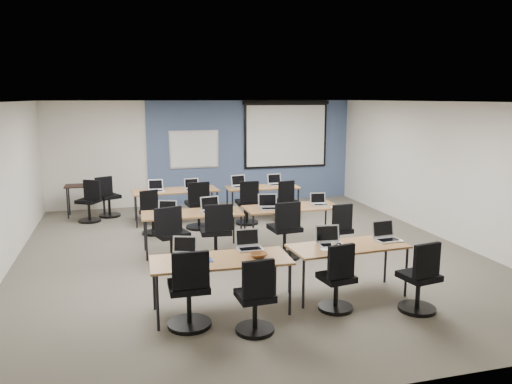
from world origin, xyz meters
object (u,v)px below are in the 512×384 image
object	(u,v)px
spare_chair_a	(108,200)
task_chair_10	(248,206)
training_table_mid_right	(292,209)
laptop_11	(275,182)
task_chair_2	(337,283)
task_chair_7	(339,234)
training_table_front_left	(221,262)
laptop_7	(319,202)
training_table_mid_left	(192,215)
task_chair_0	(189,295)
laptop_1	(249,244)
laptop_8	(156,188)
task_chair_1	(256,302)
whiteboard	(194,149)
training_table_front_right	(348,249)
laptop_2	(330,240)
laptop_5	(211,208)
training_table_back_right	(263,189)
laptop_0	(186,251)
laptop_6	(269,205)
task_chair_6	(285,235)
task_chair_11	(285,205)
laptop_4	(168,212)
utility_table	(85,189)
spare_chair_b	(90,205)
laptop_10	(239,184)
task_chair_4	(171,241)
training_table_back_left	(176,192)
projector_screen	(286,131)
laptop_3	(386,235)
laptop_9	(192,187)
task_chair_9	(199,209)
task_chair_8	(152,216)
task_chair_5	(216,238)

from	to	relation	value
spare_chair_a	task_chair_10	bearing A→B (deg)	-54.40
training_table_mid_right	laptop_11	distance (m)	2.40
task_chair_2	task_chair_7	bearing A→B (deg)	56.64
training_table_front_left	laptop_7	bearing A→B (deg)	49.62
training_table_front_left	training_table_mid_left	world-z (taller)	same
task_chair_0	laptop_1	xyz separation A→B (m)	(0.92, 0.68, 0.37)
laptop_8	task_chair_1	bearing A→B (deg)	-77.93
whiteboard	laptop_11	bearing A→B (deg)	-45.74
training_table_front_right	task_chair_0	distance (m)	2.37
whiteboard	laptop_2	xyz separation A→B (m)	(0.94, -6.59, -0.65)
whiteboard	laptop_5	world-z (taller)	whiteboard
training_table_back_right	laptop_0	size ratio (longest dim) A/B	5.30
laptop_6	laptop_11	bearing A→B (deg)	80.45
task_chair_2	laptop_8	xyz separation A→B (m)	(-1.93, 5.40, 0.40)
training_table_back_right	task_chair_6	world-z (taller)	task_chair_6
task_chair_11	training_table_mid_left	bearing A→B (deg)	-154.90
training_table_front_right	laptop_4	size ratio (longest dim) A/B	5.01
utility_table	spare_chair_b	distance (m)	0.72
laptop_4	training_table_back_right	bearing A→B (deg)	62.72
training_table_mid_left	laptop_10	world-z (taller)	laptop_10
task_chair_7	laptop_2	bearing A→B (deg)	-123.97
task_chair_1	task_chair_4	xyz separation A→B (m)	(-0.72, 2.73, 0.04)
training_table_back_left	utility_table	distance (m)	2.29
training_table_back_left	task_chair_7	world-z (taller)	task_chair_7
task_chair_4	training_table_front_left	bearing A→B (deg)	-93.99
training_table_mid_right	projector_screen	bearing A→B (deg)	71.65
laptop_3	training_table_back_right	bearing A→B (deg)	91.38
laptop_4	laptop_10	size ratio (longest dim) A/B	0.94
training_table_mid_right	utility_table	bearing A→B (deg)	137.44
training_table_back_left	training_table_back_right	size ratio (longest dim) A/B	1.12
task_chair_7	training_table_mid_right	bearing A→B (deg)	118.76
training_table_mid_right	laptop_10	world-z (taller)	laptop_10
laptop_1	training_table_front_right	bearing A→B (deg)	-7.65
projector_screen	utility_table	distance (m)	5.36
laptop_3	task_chair_0	bearing A→B (deg)	-173.97
task_chair_2	training_table_front_right	bearing A→B (deg)	44.20
laptop_8	laptop_9	distance (m)	0.80
task_chair_4	task_chair_9	bearing A→B (deg)	53.90
task_chair_8	task_chair_6	bearing A→B (deg)	-68.09
laptop_6	laptop_2	bearing A→B (deg)	-75.75
task_chair_7	utility_table	bearing A→B (deg)	131.22
task_chair_11	training_table_front_left	bearing A→B (deg)	-128.77
laptop_1	task_chair_1	distance (m)	1.12
training_table_front_left	task_chair_11	bearing A→B (deg)	63.81
task_chair_4	task_chair_5	bearing A→B (deg)	-18.88
whiteboard	task_chair_10	size ratio (longest dim) A/B	1.29
training_table_front_right	spare_chair_b	distance (m)	6.58
laptop_10	laptop_11	distance (m)	0.89
projector_screen	laptop_1	bearing A→B (deg)	-112.73
task_chair_2	laptop_11	xyz separation A→B (m)	(0.86, 5.45, 0.41)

